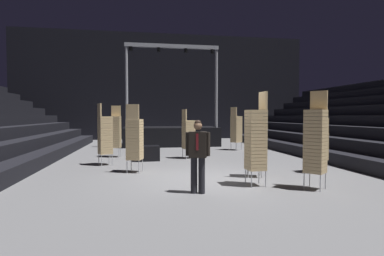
{
  "coord_description": "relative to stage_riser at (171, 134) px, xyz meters",
  "views": [
    {
      "loc": [
        -1.73,
        -8.36,
        1.78
      ],
      "look_at": [
        -0.19,
        0.94,
        1.4
      ],
      "focal_mm": 28.47,
      "sensor_mm": 36.0,
      "label": 1
    }
  ],
  "objects": [
    {
      "name": "chair_stack_aisle_left",
      "position": [
        1.51,
        -9.93,
        0.25
      ],
      "size": [
        0.54,
        0.54,
        1.79
      ],
      "rotation": [
        0.0,
        0.0,
        6.01
      ],
      "color": "#B2B5BA",
      "rests_on": "ground_plane"
    },
    {
      "name": "ground_plane",
      "position": [
        0.0,
        -9.96,
        -0.7
      ],
      "size": [
        22.0,
        30.0,
        0.1
      ],
      "primitive_type": "cube",
      "color": "slate"
    },
    {
      "name": "chair_stack_rear_centre",
      "position": [
        0.19,
        -5.79,
        0.38
      ],
      "size": [
        0.54,
        0.54,
        2.05
      ],
      "rotation": [
        0.0,
        0.0,
        4.98
      ],
      "color": "#B2B5BA",
      "rests_on": "ground_plane"
    },
    {
      "name": "arena_end_wall",
      "position": [
        0.0,
        5.04,
        3.35
      ],
      "size": [
        22.0,
        0.3,
        8.0
      ],
      "primitive_type": "cube",
      "color": "black",
      "rests_on": "ground_plane"
    },
    {
      "name": "stage_riser",
      "position": [
        0.0,
        0.0,
        0.0
      ],
      "size": [
        5.57,
        2.94,
        5.77
      ],
      "color": "black",
      "rests_on": "ground_plane"
    },
    {
      "name": "chair_stack_mid_centre",
      "position": [
        -2.85,
        -4.87,
        0.46
      ],
      "size": [
        0.49,
        0.49,
        2.22
      ],
      "rotation": [
        0.0,
        0.0,
        3.02
      ],
      "color": "#B2B5BA",
      "rests_on": "ground_plane"
    },
    {
      "name": "chair_stack_mid_left",
      "position": [
        -1.95,
        -8.64,
        0.42
      ],
      "size": [
        0.55,
        0.55,
        2.14
      ],
      "rotation": [
        0.0,
        0.0,
        5.98
      ],
      "color": "#B2B5BA",
      "rests_on": "ground_plane"
    },
    {
      "name": "chair_stack_mid_right",
      "position": [
        3.11,
        -3.15,
        0.46
      ],
      "size": [
        0.6,
        0.6,
        2.22
      ],
      "rotation": [
        0.0,
        0.0,
        5.21
      ],
      "color": "#B2B5BA",
      "rests_on": "ground_plane"
    },
    {
      "name": "chair_stack_rear_right",
      "position": [
        1.13,
        -10.98,
        0.54
      ],
      "size": [
        0.47,
        0.47,
        2.39
      ],
      "rotation": [
        0.0,
        0.0,
        1.63
      ],
      "color": "#B2B5BA",
      "rests_on": "ground_plane"
    },
    {
      "name": "chair_stack_front_left",
      "position": [
        3.72,
        -9.61,
        0.21
      ],
      "size": [
        0.52,
        0.52,
        1.71
      ],
      "rotation": [
        0.0,
        0.0,
        0.2
      ],
      "color": "#B2B5BA",
      "rests_on": "ground_plane"
    },
    {
      "name": "man_with_tie",
      "position": [
        -0.47,
        -11.52,
        0.3
      ],
      "size": [
        0.57,
        0.34,
        1.69
      ],
      "rotation": [
        0.0,
        0.0,
        2.84
      ],
      "color": "black",
      "rests_on": "ground_plane"
    },
    {
      "name": "equipment_road_case",
      "position": [
        -1.5,
        -6.19,
        -0.36
      ],
      "size": [
        0.94,
        0.66,
        0.59
      ],
      "primitive_type": "cube",
      "rotation": [
        0.0,
        0.0,
        0.06
      ],
      "color": "black",
      "rests_on": "ground_plane"
    },
    {
      "name": "chair_stack_rear_left",
      "position": [
        -3.04,
        -7.02,
        0.46
      ],
      "size": [
        0.57,
        0.57,
        2.22
      ],
      "rotation": [
        0.0,
        0.0,
        5.1
      ],
      "color": "#B2B5BA",
      "rests_on": "ground_plane"
    },
    {
      "name": "chair_stack_front_right",
      "position": [
        2.41,
        -11.59,
        0.54
      ],
      "size": [
        0.62,
        0.62,
        2.39
      ],
      "rotation": [
        0.0,
        0.0,
        2.27
      ],
      "color": "#B2B5BA",
      "rests_on": "ground_plane"
    }
  ]
}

